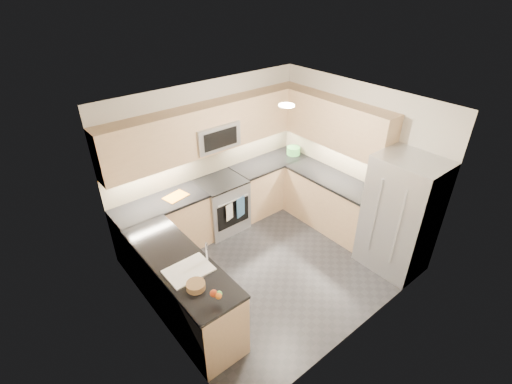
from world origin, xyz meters
The scene contains 37 objects.
floor centered at (0.00, 0.00, 0.00)m, with size 3.60×3.20×0.00m, color #27272C.
ceiling centered at (0.00, 0.00, 2.50)m, with size 3.60×3.20×0.02m, color beige.
wall_back centered at (0.00, 1.60, 1.25)m, with size 3.60×0.02×2.50m, color beige.
wall_front centered at (0.00, -1.60, 1.25)m, with size 3.60×0.02×2.50m, color beige.
wall_left centered at (-1.80, 0.00, 1.25)m, with size 0.02×3.20×2.50m, color beige.
wall_right centered at (1.80, 0.00, 1.25)m, with size 0.02×3.20×2.50m, color beige.
base_cab_back_left centered at (-1.09, 1.30, 0.45)m, with size 1.42×0.60×0.90m, color tan.
base_cab_back_right centered at (1.09, 1.30, 0.45)m, with size 1.42×0.60×0.90m, color tan.
base_cab_right centered at (1.50, 0.15, 0.45)m, with size 0.60×1.70×0.90m, color tan.
base_cab_peninsula centered at (-1.50, 0.00, 0.45)m, with size 0.60×2.00×0.90m, color tan.
countertop_back_left centered at (-1.09, 1.30, 0.92)m, with size 1.42×0.63×0.04m, color black.
countertop_back_right centered at (1.09, 1.30, 0.92)m, with size 1.42×0.63×0.04m, color black.
countertop_right centered at (1.50, 0.15, 0.92)m, with size 0.63×1.70×0.04m, color black.
countertop_peninsula centered at (-1.50, 0.00, 0.92)m, with size 0.63×2.00×0.04m, color black.
upper_cab_back centered at (0.00, 1.43, 1.83)m, with size 3.60×0.35×0.75m, color tan.
upper_cab_right centered at (1.62, 0.28, 1.83)m, with size 0.35×1.95×0.75m, color tan.
backsplash_back centered at (0.00, 1.60, 1.20)m, with size 3.60×0.01×0.51m, color tan.
backsplash_right centered at (1.80, 0.45, 1.20)m, with size 0.01×2.30×0.51m, color tan.
gas_range centered at (0.00, 1.28, 0.46)m, with size 0.76×0.65×0.91m, color #9EA1A6.
range_cooktop centered at (0.00, 1.28, 0.92)m, with size 0.76×0.65×0.03m, color black.
oven_door_glass centered at (0.00, 0.95, 0.45)m, with size 0.62×0.02×0.45m, color black.
oven_handle centered at (0.00, 0.93, 0.72)m, with size 0.02×0.02×0.60m, color #B2B5BA.
microwave centered at (0.00, 1.40, 1.70)m, with size 0.76×0.40×0.40m, color #95979C.
microwave_door centered at (0.00, 1.20, 1.70)m, with size 0.60×0.01×0.28m, color black.
refrigerator centered at (1.45, -1.15, 0.90)m, with size 0.70×0.90×1.80m, color #ACAFB4.
fridge_handle_left centered at (1.08, -1.33, 0.95)m, with size 0.02×0.02×1.20m, color #B2B5BA.
fridge_handle_right centered at (1.08, -0.97, 0.95)m, with size 0.02×0.02×1.20m, color #B2B5BA.
sink_basin centered at (-1.50, -0.25, 0.88)m, with size 0.52×0.38×0.16m, color white.
faucet centered at (-1.24, -0.25, 1.08)m, with size 0.03×0.03×0.28m, color silver.
utensil_bowl centered at (1.63, 1.23, 1.01)m, with size 0.25×0.25×0.14m, color green.
cutting_board centered at (-0.82, 1.29, 0.95)m, with size 0.35×0.25×0.01m, color orange.
fruit_basket centered at (-1.58, -0.54, 0.98)m, with size 0.21×0.21×0.08m, color olive.
fruit_apple centered at (-1.53, -0.81, 1.05)m, with size 0.08×0.08×0.08m, color #AA3513.
fruit_pear centered at (-1.48, -0.85, 1.05)m, with size 0.06×0.06×0.06m, color #52BD51.
dish_towel_check centered at (-0.10, 0.91, 0.55)m, with size 0.16×0.01×0.29m, color white.
dish_towel_blue centered at (0.13, 0.91, 0.55)m, with size 0.19×0.02×0.36m, color #2D527C.
fruit_orange centered at (-1.51, -0.87, 1.05)m, with size 0.07×0.07×0.07m, color #CA6316.
Camera 1 is at (-2.92, -3.20, 3.94)m, focal length 26.00 mm.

